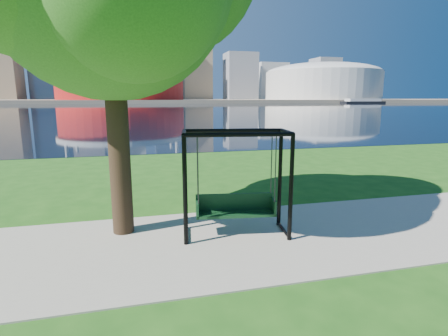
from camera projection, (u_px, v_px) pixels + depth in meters
name	position (u px, v px, depth m)	size (l,w,h in m)	color
ground	(229.00, 232.00, 8.08)	(900.00, 900.00, 0.00)	#1E5114
path	(234.00, 240.00, 7.60)	(120.00, 4.00, 0.03)	#9E937F
river	(142.00, 108.00, 105.07)	(900.00, 180.00, 0.02)	black
far_bank	(137.00, 101.00, 298.84)	(900.00, 228.00, 2.00)	#937F60
stadium	(121.00, 81.00, 226.34)	(83.00, 83.00, 32.00)	maroon
arena	(323.00, 81.00, 260.70)	(84.00, 84.00, 26.56)	beige
skyline	(130.00, 60.00, 303.70)	(392.00, 66.00, 96.50)	gray
swing	(236.00, 186.00, 7.72)	(2.44, 1.32, 2.37)	black
barge	(363.00, 101.00, 213.62)	(27.31, 7.52, 2.72)	black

